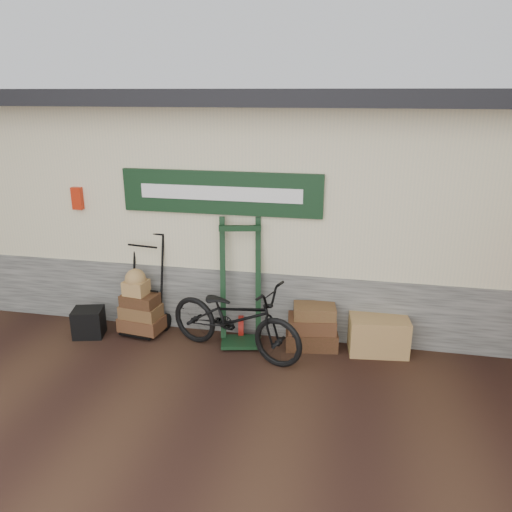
{
  "coord_description": "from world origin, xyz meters",
  "views": [
    {
      "loc": [
        1.38,
        -5.05,
        3.17
      ],
      "look_at": [
        0.17,
        0.9,
        1.16
      ],
      "focal_mm": 35.0,
      "sensor_mm": 36.0,
      "label": 1
    }
  ],
  "objects": [
    {
      "name": "black_trunk",
      "position": [
        -2.06,
        0.5,
        0.19
      ],
      "size": [
        0.46,
        0.42,
        0.39
      ],
      "primitive_type": "cube",
      "rotation": [
        0.0,
        0.0,
        0.26
      ],
      "color": "black",
      "rests_on": "ground"
    },
    {
      "name": "suitcase_stack",
      "position": [
        0.93,
        0.81,
        0.29
      ],
      "size": [
        0.72,
        0.51,
        0.59
      ],
      "primitive_type": null,
      "rotation": [
        0.0,
        0.0,
        0.15
      ],
      "color": "#372511",
      "rests_on": "ground"
    },
    {
      "name": "porter_trolley",
      "position": [
        -1.36,
        0.85,
        0.69
      ],
      "size": [
        0.76,
        0.61,
        1.39
      ],
      "primitive_type": null,
      "rotation": [
        0.0,
        0.0,
        -0.13
      ],
      "color": "black",
      "rests_on": "ground"
    },
    {
      "name": "wicker_hamper",
      "position": [
        1.77,
        0.85,
        0.24
      ],
      "size": [
        0.78,
        0.56,
        0.48
      ],
      "primitive_type": "cube",
      "rotation": [
        0.0,
        0.0,
        0.11
      ],
      "color": "#925D3A",
      "rests_on": "ground"
    },
    {
      "name": "ground",
      "position": [
        0.0,
        0.0,
        0.0
      ],
      "size": [
        80.0,
        80.0,
        0.0
      ],
      "primitive_type": "plane",
      "color": "black",
      "rests_on": "ground"
    },
    {
      "name": "green_barrow",
      "position": [
        -0.01,
        0.79,
        0.83
      ],
      "size": [
        0.69,
        0.62,
        1.65
      ],
      "primitive_type": null,
      "rotation": [
        0.0,
        0.0,
        0.21
      ],
      "color": "black",
      "rests_on": "ground"
    },
    {
      "name": "bicycle",
      "position": [
        -0.0,
        0.44,
        0.54
      ],
      "size": [
        1.21,
        1.99,
        1.09
      ],
      "primitive_type": "imported",
      "rotation": [
        0.0,
        0.0,
        1.25
      ],
      "color": "black",
      "rests_on": "ground"
    },
    {
      "name": "station_building",
      "position": [
        -0.01,
        2.74,
        1.61
      ],
      "size": [
        14.4,
        4.1,
        3.2
      ],
      "color": "#4C4C47",
      "rests_on": "ground"
    }
  ]
}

